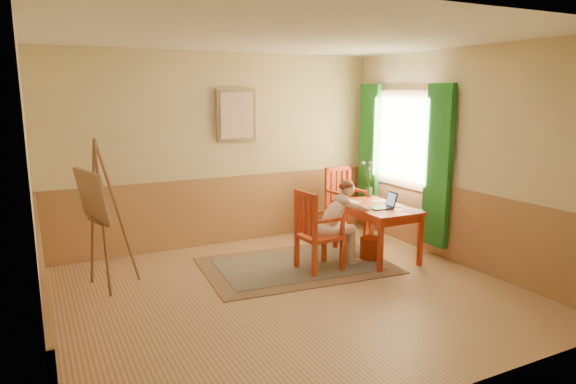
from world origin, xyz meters
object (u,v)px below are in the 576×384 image
chair_left (316,231)px  laptop (384,205)px  table (376,212)px  chair_back (344,203)px  easel (96,202)px  figure (338,220)px

chair_left → laptop: 1.04m
table → chair_left: 1.03m
chair_back → easel: 3.75m
laptop → easel: (-3.52, 0.64, 0.27)m
easel → chair_back: bearing=8.5°
table → chair_left: size_ratio=1.18×
chair_left → figure: (0.34, 0.04, 0.10)m
laptop → easel: bearing=169.7°
easel → figure: bearing=-11.2°
chair_left → chair_back: size_ratio=0.95×
chair_back → figure: 1.39m
chair_left → easel: easel is taller
figure → laptop: 0.69m
table → chair_back: bearing=81.3°
table → laptop: size_ratio=3.38×
figure → laptop: figure is taller
table → laptop: bearing=-89.1°
table → chair_back: (0.16, 1.03, -0.08)m
table → laptop: (0.00, -0.16, 0.13)m
table → chair_left: chair_left is taller
chair_left → chair_back: (1.17, 1.15, 0.03)m
table → chair_left: (-1.01, -0.12, -0.11)m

